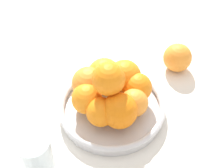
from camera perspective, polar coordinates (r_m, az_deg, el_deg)
name	(u,v)px	position (r m, az deg, el deg)	size (l,w,h in m)	color
ground_plane	(112,112)	(0.79, 0.00, -5.13)	(4.00, 4.00, 0.00)	silver
fruit_bowl	(112,108)	(0.77, 0.00, -4.34)	(0.26, 0.26, 0.03)	silver
orange_pile	(111,89)	(0.73, -0.26, -1.01)	(0.20, 0.20, 0.14)	orange
stray_orange	(177,58)	(0.89, 11.88, 4.74)	(0.08, 0.08, 0.08)	orange
drinking_glass	(37,156)	(0.68, -13.59, -12.70)	(0.07, 0.07, 0.10)	silver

